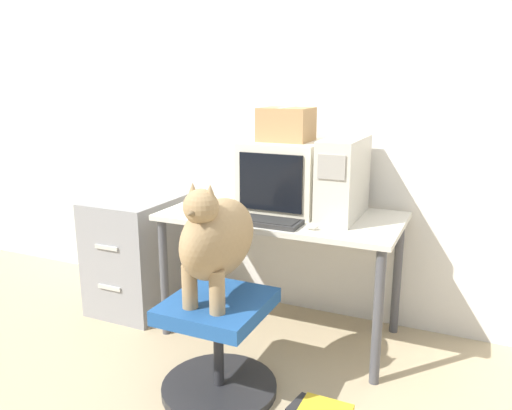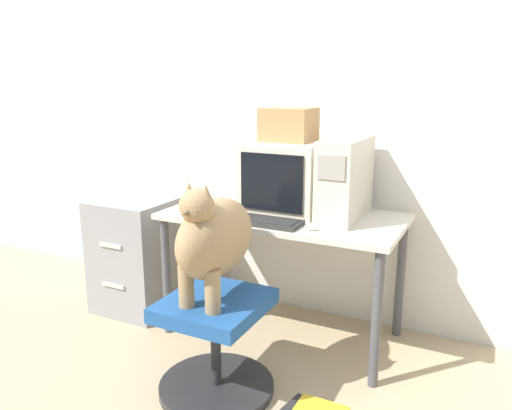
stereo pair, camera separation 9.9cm
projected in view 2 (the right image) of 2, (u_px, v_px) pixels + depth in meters
ground_plane at (257, 360)px, 2.72m from camera, size 12.00×12.00×0.00m
wall_back at (311, 112)px, 3.07m from camera, size 8.00×0.05×2.60m
desk at (283, 229)px, 2.87m from camera, size 1.35×0.69×0.74m
crt_monitor at (288, 176)px, 2.89m from camera, size 0.45×0.46×0.40m
pc_tower at (345, 179)px, 2.71m from camera, size 0.19×0.50×0.44m
keyboard at (260, 221)px, 2.66m from camera, size 0.45×0.17×0.03m
computer_mouse at (312, 227)px, 2.52m from camera, size 0.07×0.04×0.03m
office_chair at (216, 343)px, 2.40m from camera, size 0.56×0.56×0.49m
dog at (214, 237)px, 2.27m from camera, size 0.25×0.54×0.58m
filing_cabinet at (142, 252)px, 3.33m from camera, size 0.48×0.59×0.75m
cardboard_box at (289, 124)px, 2.83m from camera, size 0.28×0.25×0.19m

